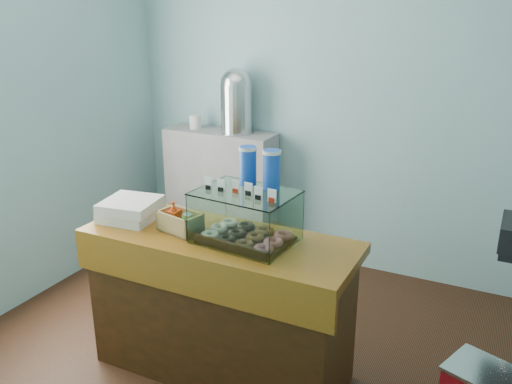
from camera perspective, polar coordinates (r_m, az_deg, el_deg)
The scene contains 8 objects.
ground at distance 3.73m, azimuth -1.60°, elevation -15.99°, with size 3.50×3.50×0.00m, color black.
room_shell at distance 3.08m, azimuth -1.40°, elevation 10.88°, with size 3.54×3.04×2.82m.
counter at distance 3.30m, azimuth -3.79°, elevation -11.73°, with size 1.60×0.60×0.90m.
back_shelf at distance 4.91m, azimuth -3.71°, elevation 0.13°, with size 1.00×0.32×1.10m, color gray.
display_case at distance 2.99m, azimuth -0.71°, elevation -2.00°, with size 0.56×0.43×0.51m.
condiment_crate at distance 3.16m, azimuth -8.07°, elevation -3.07°, with size 0.28×0.20×0.17m.
pastry_boxes at distance 3.40m, azimuth -13.06°, elevation -1.79°, with size 0.36×0.36×0.13m.
coffee_urn at distance 4.64m, azimuth -2.08°, elevation 9.73°, with size 0.30×0.30×0.55m.
Camera 1 is at (1.45, -2.69, 2.15)m, focal length 38.00 mm.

